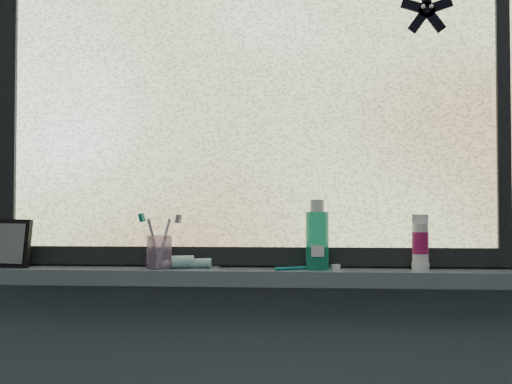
{
  "coord_description": "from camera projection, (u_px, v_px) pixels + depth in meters",
  "views": [
    {
      "loc": [
        0.05,
        -0.29,
        1.18
      ],
      "look_at": [
        -0.05,
        1.05,
        1.22
      ],
      "focal_mm": 40.0,
      "sensor_mm": 36.0,
      "label": 1
    }
  ],
  "objects": [
    {
      "name": "wall_back",
      "position": [
        280.0,
        184.0,
        1.6
      ],
      "size": [
        3.0,
        0.01,
        2.5
      ],
      "primitive_type": "cube",
      "color": "#9EA3A8",
      "rests_on": "ground"
    },
    {
      "name": "windowsill",
      "position": [
        279.0,
        276.0,
        1.51
      ],
      "size": [
        1.62,
        0.14,
        0.04
      ],
      "primitive_type": "cube",
      "color": "slate",
      "rests_on": "wall_back"
    },
    {
      "name": "window_pane",
      "position": [
        280.0,
        83.0,
        1.58
      ],
      "size": [
        1.5,
        0.01,
        1.0
      ],
      "primitive_type": "cube",
      "color": "silver",
      "rests_on": "wall_back"
    },
    {
      "name": "frame_bottom",
      "position": [
        280.0,
        256.0,
        1.56
      ],
      "size": [
        1.6,
        0.03,
        0.05
      ],
      "primitive_type": "cube",
      "color": "black",
      "rests_on": "windowsill"
    },
    {
      "name": "frame_left",
      "position": [
        9.0,
        87.0,
        1.63
      ],
      "size": [
        0.05,
        0.03,
        1.1
      ],
      "primitive_type": "cube",
      "color": "black",
      "rests_on": "wall_back"
    },
    {
      "name": "frame_mullion",
      "position": [
        502.0,
        79.0,
        1.53
      ],
      "size": [
        0.03,
        0.03,
        1.0
      ],
      "primitive_type": "cube",
      "color": "black",
      "rests_on": "wall_back"
    },
    {
      "name": "starfish_sticker",
      "position": [
        427.0,
        10.0,
        1.55
      ],
      "size": [
        0.15,
        0.02,
        0.15
      ],
      "primitive_type": null,
      "color": "black",
      "rests_on": "window_pane"
    },
    {
      "name": "vanity_mirror",
      "position": [
        13.0,
        243.0,
        1.56
      ],
      "size": [
        0.11,
        0.07,
        0.13
      ],
      "primitive_type": "cube",
      "rotation": [
        0.0,
        0.0,
        -0.17
      ],
      "color": "black",
      "rests_on": "windowsill"
    },
    {
      "name": "toothpaste_tube",
      "position": [
        190.0,
        262.0,
        1.53
      ],
      "size": [
        0.19,
        0.08,
        0.03
      ],
      "primitive_type": null,
      "rotation": [
        0.0,
        0.0,
        0.2
      ],
      "color": "white",
      "rests_on": "windowsill"
    },
    {
      "name": "toothbrush_cup",
      "position": [
        159.0,
        252.0,
        1.53
      ],
      "size": [
        0.08,
        0.08,
        0.09
      ],
      "primitive_type": "cylinder",
      "rotation": [
        0.0,
        0.0,
        -0.29
      ],
      "color": "#B291C0",
      "rests_on": "windowsill"
    },
    {
      "name": "toothbrush_lying",
      "position": [
        302.0,
        267.0,
        1.5
      ],
      "size": [
        0.18,
        0.1,
        0.01
      ],
      "primitive_type": null,
      "rotation": [
        0.0,
        0.0,
        0.45
      ],
      "color": "#0E7F7F",
      "rests_on": "windowsill"
    },
    {
      "name": "mouthwash_bottle",
      "position": [
        317.0,
        234.0,
        1.51
      ],
      "size": [
        0.06,
        0.06,
        0.15
      ],
      "primitive_type": "cylinder",
      "rotation": [
        0.0,
        0.0,
        -0.01
      ],
      "color": "#20A785",
      "rests_on": "windowsill"
    },
    {
      "name": "cream_tube",
      "position": [
        420.0,
        240.0,
        1.49
      ],
      "size": [
        0.05,
        0.05,
        0.1
      ],
      "primitive_type": "cylinder",
      "rotation": [
        0.0,
        0.0,
        -0.12
      ],
      "color": "silver",
      "rests_on": "windowsill"
    }
  ]
}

